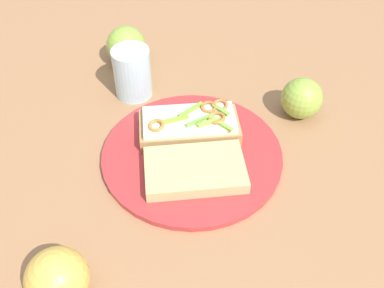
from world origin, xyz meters
The scene contains 8 objects.
ground_plane centered at (0.00, 0.00, 0.00)m, with size 2.00×2.00×0.00m, color #996B47.
plate centered at (0.00, 0.00, 0.01)m, with size 0.31×0.31×0.01m, color #B23133.
sandwich centered at (-0.04, 0.02, 0.03)m, with size 0.16×0.20×0.04m.
bread_slice_side centered at (0.04, -0.02, 0.02)m, with size 0.16×0.10×0.02m, color tan.
apple_0 centered at (0.12, -0.28, 0.04)m, with size 0.08×0.08×0.08m, color gold.
apple_1 centered at (0.02, 0.23, 0.04)m, with size 0.08×0.08×0.08m, color #8CAC3F.
apple_2 centered at (-0.31, 0.04, 0.04)m, with size 0.08×0.08×0.08m, color #86AD3E.
drinking_glass centered at (-0.21, 0.00, 0.05)m, with size 0.07×0.07×0.10m, color silver.
Camera 1 is at (0.45, -0.30, 0.57)m, focal length 42.00 mm.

